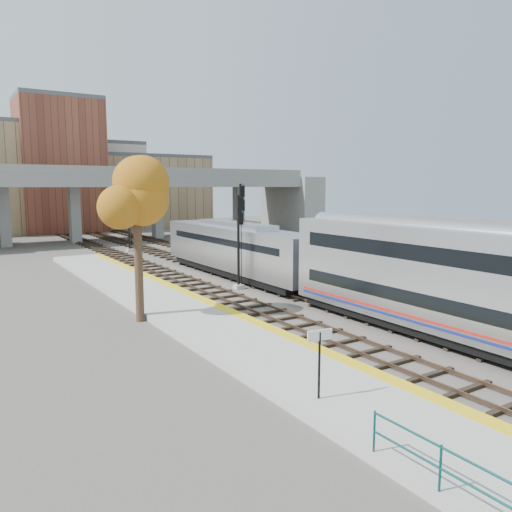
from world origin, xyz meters
TOP-DOWN VIEW (x-y plane):
  - ground at (0.00, 0.00)m, footprint 160.00×160.00m
  - platform at (-7.25, 0.00)m, footprint 4.50×60.00m
  - yellow_strip at (-5.35, 0.00)m, footprint 0.70×60.00m
  - tracks at (0.93, 12.50)m, footprint 10.70×95.00m
  - overpass at (4.92, 45.00)m, footprint 54.00×12.00m
  - buildings_far at (1.26, 66.57)m, footprint 43.00×21.00m
  - parking_lot at (14.00, 28.00)m, footprint 14.00×18.00m
  - locomotive at (1.00, 13.02)m, footprint 3.02×19.05m
  - signal_mast_near at (-1.10, 8.97)m, footprint 0.60×0.64m
  - signal_mast_mid at (3.00, 15.60)m, footprint 0.60×0.64m
  - signal_mast_far at (-1.10, 32.58)m, footprint 0.60×0.64m
  - station_sign at (-8.52, -8.72)m, footprint 0.90×0.15m
  - tree at (-9.78, 4.57)m, footprint 3.60×3.60m
  - car_a at (12.77, 24.53)m, footprint 1.65×3.30m
  - car_b at (13.31, 27.34)m, footprint 2.16×3.69m
  - car_c at (17.78, 29.22)m, footprint 3.26×4.97m

SIDE VIEW (x-z plane):
  - ground at x=0.00m, z-range 0.00..0.00m
  - parking_lot at x=14.00m, z-range 0.00..0.04m
  - tracks at x=0.93m, z-range -0.05..0.20m
  - platform at x=-7.25m, z-range 0.00..0.35m
  - yellow_strip at x=-5.35m, z-range 0.35..0.36m
  - car_a at x=12.77m, z-range 0.04..1.12m
  - car_b at x=13.31m, z-range 0.04..1.19m
  - car_c at x=17.78m, z-range 0.04..1.38m
  - station_sign at x=-8.52m, z-range 0.84..3.12m
  - locomotive at x=1.00m, z-range 0.23..4.33m
  - signal_mast_far at x=-1.10m, z-range -0.15..6.23m
  - signal_mast_near at x=-1.10m, z-range -0.13..6.37m
  - signal_mast_mid at x=3.00m, z-range 0.02..7.34m
  - overpass at x=4.92m, z-range 1.06..10.56m
  - tree at x=-9.78m, z-range 2.16..11.08m
  - buildings_far at x=1.26m, z-range -2.42..18.18m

